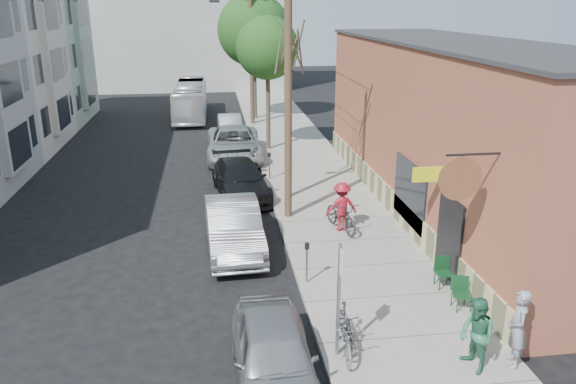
{
  "coord_description": "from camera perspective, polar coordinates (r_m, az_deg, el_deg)",
  "views": [
    {
      "loc": [
        -0.3,
        -15.39,
        7.89
      ],
      "look_at": [
        2.29,
        3.46,
        1.5
      ],
      "focal_mm": 35.0,
      "sensor_mm": 36.0,
      "label": 1
    }
  ],
  "objects": [
    {
      "name": "utility_pole_near",
      "position": [
        20.33,
        -0.15,
        11.55
      ],
      "size": [
        3.57,
        0.28,
        10.0
      ],
      "color": "#503A28",
      "rests_on": "sidewalk"
    },
    {
      "name": "cafe_building",
      "position": [
        22.87,
        16.43,
        6.23
      ],
      "size": [
        6.6,
        20.2,
        6.61
      ],
      "color": "#954E37",
      "rests_on": "ground"
    },
    {
      "name": "patron_grey",
      "position": [
        13.73,
        22.29,
        -12.71
      ],
      "size": [
        0.62,
        0.78,
        1.86
      ],
      "primitive_type": "imported",
      "rotation": [
        0.0,
        0.0,
        -1.87
      ],
      "color": "gray",
      "rests_on": "sidewalk"
    },
    {
      "name": "patio_chair_a",
      "position": [
        15.8,
        17.25,
        -9.87
      ],
      "size": [
        0.64,
        0.64,
        0.88
      ],
      "primitive_type": null,
      "rotation": [
        0.0,
        0.0,
        -0.34
      ],
      "color": "#0F371A",
      "rests_on": "sidewalk"
    },
    {
      "name": "patron_green",
      "position": [
        13.3,
        18.63,
        -13.63
      ],
      "size": [
        0.81,
        0.95,
        1.74
      ],
      "primitive_type": "imported",
      "rotation": [
        0.0,
        0.0,
        -1.38
      ],
      "color": "#296849",
      "rests_on": "sidewalk"
    },
    {
      "name": "bus",
      "position": [
        41.8,
        -9.89,
        9.21
      ],
      "size": [
        2.27,
        9.29,
        2.58
      ],
      "primitive_type": "imported",
      "rotation": [
        0.0,
        0.0,
        -0.01
      ],
      "color": "white",
      "rests_on": "ground"
    },
    {
      "name": "car_3",
      "position": [
        29.99,
        -5.51,
        4.89
      ],
      "size": [
        2.86,
        6.09,
        1.69
      ],
      "primitive_type": "imported",
      "rotation": [
        0.0,
        0.0,
        -0.01
      ],
      "color": "#B4B9BC",
      "rests_on": "ground"
    },
    {
      "name": "tree_bare",
      "position": [
        23.05,
        0.11,
        5.99
      ],
      "size": [
        0.24,
        0.24,
        5.44
      ],
      "color": "#44392C",
      "rests_on": "sidewalk"
    },
    {
      "name": "end_cap_building",
      "position": [
        57.45,
        -9.9,
        16.42
      ],
      "size": [
        18.0,
        8.0,
        12.0
      ],
      "primitive_type": "cube",
      "color": "#A9AAA5",
      "rests_on": "ground"
    },
    {
      "name": "car_4",
      "position": [
        35.44,
        -5.9,
        6.7
      ],
      "size": [
        1.54,
        4.08,
        1.33
      ],
      "primitive_type": "imported",
      "rotation": [
        0.0,
        0.0,
        0.03
      ],
      "color": "#9EA0A5",
      "rests_on": "ground"
    },
    {
      "name": "car_2",
      "position": [
        24.15,
        -4.85,
        1.28
      ],
      "size": [
        2.59,
        5.29,
        1.48
      ],
      "primitive_type": "imported",
      "rotation": [
        0.0,
        0.0,
        0.1
      ],
      "color": "black",
      "rests_on": "ground"
    },
    {
      "name": "tree_leafy_far",
      "position": [
        39.9,
        -3.48,
        16.1
      ],
      "size": [
        4.98,
        4.98,
        8.55
      ],
      "color": "#44392C",
      "rests_on": "sidewalk"
    },
    {
      "name": "parked_bike_a",
      "position": [
        13.81,
        5.88,
        -13.34
      ],
      "size": [
        0.49,
        1.56,
        0.93
      ],
      "primitive_type": "imported",
      "rotation": [
        0.0,
        0.0,
        -0.03
      ],
      "color": "black",
      "rests_on": "sidewalk"
    },
    {
      "name": "parking_meter_near",
      "position": [
        16.3,
        1.94,
        -6.52
      ],
      "size": [
        0.14,
        0.14,
        1.24
      ],
      "color": "slate",
      "rests_on": "sidewalk"
    },
    {
      "name": "car_1",
      "position": [
        18.89,
        -5.56,
        -3.51
      ],
      "size": [
        1.96,
        5.05,
        1.64
      ],
      "primitive_type": "imported",
      "rotation": [
        0.0,
        0.0,
        0.04
      ],
      "color": "#9A9EA2",
      "rests_on": "ground"
    },
    {
      "name": "ground",
      "position": [
        17.3,
        -6.03,
        -8.68
      ],
      "size": [
        120.0,
        120.0,
        0.0
      ],
      "primitive_type": "plane",
      "color": "black"
    },
    {
      "name": "tree_leafy_mid",
      "position": [
        30.94,
        -2.1,
        14.39
      ],
      "size": [
        3.38,
        3.38,
        7.21
      ],
      "color": "#44392C",
      "rests_on": "sidewalk"
    },
    {
      "name": "sidewalk",
      "position": [
        27.9,
        1.9,
        2.29
      ],
      "size": [
        4.5,
        58.0,
        0.15
      ],
      "primitive_type": "cube",
      "color": "gray",
      "rests_on": "ground"
    },
    {
      "name": "patio_chair_b",
      "position": [
        16.79,
        15.58,
        -7.94
      ],
      "size": [
        0.51,
        0.51,
        0.88
      ],
      "primitive_type": null,
      "rotation": [
        0.0,
        0.0,
        0.03
      ],
      "color": "#0F371A",
      "rests_on": "sidewalk"
    },
    {
      "name": "car_0",
      "position": [
        12.52,
        -1.43,
        -16.28
      ],
      "size": [
        1.78,
        4.34,
        1.47
      ],
      "primitive_type": "imported",
      "rotation": [
        0.0,
        0.0,
        0.01
      ],
      "color": "#93969A",
      "rests_on": "ground"
    },
    {
      "name": "utility_pole_far",
      "position": [
        38.06,
        -3.77,
        14.69
      ],
      "size": [
        1.8,
        0.28,
        10.0
      ],
      "color": "#503A28",
      "rests_on": "sidewalk"
    },
    {
      "name": "parked_bike_b",
      "position": [
        13.45,
        5.95,
        -14.29
      ],
      "size": [
        0.82,
        1.82,
        0.93
      ],
      "primitive_type": "imported",
      "rotation": [
        0.0,
        0.0,
        -0.12
      ],
      "color": "slate",
      "rests_on": "sidewalk"
    },
    {
      "name": "parking_meter_far",
      "position": [
        25.97,
        -1.9,
        3.13
      ],
      "size": [
        0.14,
        0.14,
        1.24
      ],
      "color": "slate",
      "rests_on": "sidewalk"
    },
    {
      "name": "cyclist_bike",
      "position": [
        20.18,
        5.43,
        -2.39
      ],
      "size": [
        1.27,
        2.23,
        1.11
      ],
      "primitive_type": "imported",
      "rotation": [
        0.0,
        0.0,
        0.27
      ],
      "color": "black",
      "rests_on": "sidewalk"
    },
    {
      "name": "sign_post",
      "position": [
        12.77,
        5.19,
        -9.84
      ],
      "size": [
        0.07,
        0.45,
        2.8
      ],
      "color": "slate",
      "rests_on": "sidewalk"
    },
    {
      "name": "cyclist",
      "position": [
        20.06,
        5.46,
        -1.47
      ],
      "size": [
        1.24,
        0.81,
        1.79
      ],
      "primitive_type": "imported",
      "rotation": [
        0.0,
        0.0,
        3.27
      ],
      "color": "maroon",
      "rests_on": "sidewalk"
    }
  ]
}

